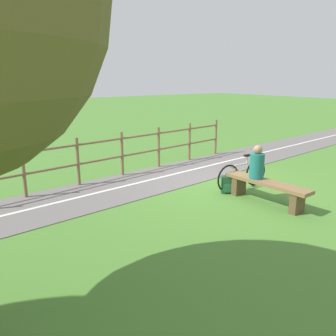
{
  "coord_description": "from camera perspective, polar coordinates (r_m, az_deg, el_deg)",
  "views": [
    {
      "loc": [
        -6.37,
        6.49,
        2.78
      ],
      "look_at": [
        -1.19,
        2.6,
        1.09
      ],
      "focal_mm": 37.23,
      "sensor_mm": 36.0,
      "label": 1
    }
  ],
  "objects": [
    {
      "name": "ground_plane",
      "position": [
        9.51,
        8.25,
        -2.5
      ],
      "size": [
        80.0,
        80.0,
        0.0
      ],
      "primitive_type": "plane",
      "color": "#477A2D"
    },
    {
      "name": "fence_roadside",
      "position": [
        10.09,
        -7.55,
        2.85
      ],
      "size": [
        1.03,
        8.51,
        1.28
      ],
      "rotation": [
        0.0,
        0.0,
        1.68
      ],
      "color": "brown",
      "rests_on": "ground_plane"
    },
    {
      "name": "paved_path",
      "position": [
        8.36,
        -17.5,
        -5.42
      ],
      "size": [
        5.04,
        36.06,
        0.02
      ],
      "primitive_type": "cube",
      "rotation": [
        0.0,
        0.0,
        0.08
      ],
      "color": "#66605E",
      "rests_on": "ground_plane"
    },
    {
      "name": "backpack",
      "position": [
        8.74,
        9.67,
        -2.69
      ],
      "size": [
        0.37,
        0.38,
        0.42
      ],
      "rotation": [
        0.0,
        0.0,
        0.89
      ],
      "color": "#1E4C2D",
      "rests_on": "ground_plane"
    },
    {
      "name": "path_centre_line",
      "position": [
        8.36,
        -17.5,
        -5.36
      ],
      "size": [
        2.67,
        31.9,
        0.0
      ],
      "primitive_type": "cube",
      "rotation": [
        0.0,
        0.0,
        0.08
      ],
      "color": "silver",
      "rests_on": "paved_path"
    },
    {
      "name": "bicycle",
      "position": [
        9.09,
        12.07,
        -1.06
      ],
      "size": [
        0.13,
        1.68,
        0.88
      ],
      "rotation": [
        0.0,
        0.0,
        1.52
      ],
      "color": "black",
      "rests_on": "ground_plane"
    },
    {
      "name": "person_seated",
      "position": [
        8.22,
        14.35,
        0.62
      ],
      "size": [
        0.34,
        0.34,
        0.78
      ],
      "rotation": [
        0.0,
        0.0,
        0.04
      ],
      "color": "#1E6B66",
      "rests_on": "bench"
    },
    {
      "name": "bench",
      "position": [
        8.18,
        15.79,
        -3.08
      ],
      "size": [
        2.11,
        0.48,
        0.52
      ],
      "rotation": [
        0.0,
        0.0,
        0.04
      ],
      "color": "brown",
      "rests_on": "ground_plane"
    }
  ]
}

